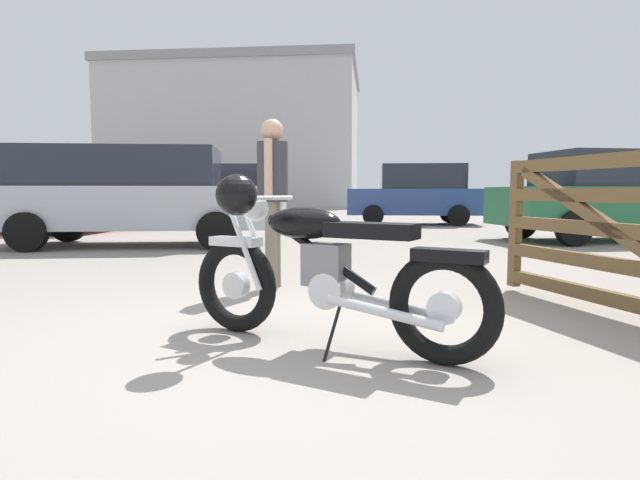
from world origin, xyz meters
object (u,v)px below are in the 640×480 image
object	(u,v)px
blue_hatchback_right	(207,193)
pale_sedan_back	(148,194)
red_hatchback_near	(416,194)
vintage_motorcycle	(319,267)
dark_sedan_left	(622,193)
bystander	(273,186)
white_estate_far	(129,193)
silver_sedan_mid	(17,197)

from	to	relation	value
blue_hatchback_right	pale_sedan_back	size ratio (longest dim) A/B	1.21
red_hatchback_near	blue_hatchback_right	size ratio (longest dim) A/B	0.85
vintage_motorcycle	dark_sedan_left	distance (m)	9.33
bystander	red_hatchback_near	bearing A→B (deg)	79.15
vintage_motorcycle	white_estate_far	world-z (taller)	white_estate_far
bystander	silver_sedan_mid	bearing A→B (deg)	139.54
vintage_motorcycle	bystander	xyz separation A→B (m)	(-0.48, 1.95, 0.53)
pale_sedan_back	dark_sedan_left	world-z (taller)	pale_sedan_back
vintage_motorcycle	blue_hatchback_right	size ratio (longest dim) A/B	0.40
red_hatchback_near	bystander	bearing A→B (deg)	77.73
white_estate_far	dark_sedan_left	world-z (taller)	same
dark_sedan_left	bystander	bearing A→B (deg)	30.25
silver_sedan_mid	bystander	bearing A→B (deg)	-42.39
silver_sedan_mid	dark_sedan_left	size ratio (longest dim) A/B	0.88
silver_sedan_mid	white_estate_far	world-z (taller)	white_estate_far
vintage_motorcycle	pale_sedan_back	bearing A→B (deg)	-39.17
blue_hatchback_right	pale_sedan_back	bearing A→B (deg)	-50.74
red_hatchback_near	dark_sedan_left	world-z (taller)	red_hatchback_near
bystander	red_hatchback_near	world-z (taller)	red_hatchback_near
bystander	blue_hatchback_right	bearing A→B (deg)	112.36
vintage_motorcycle	red_hatchback_near	size ratio (longest dim) A/B	0.47
silver_sedan_mid	dark_sedan_left	xyz separation A→B (m)	(13.11, -1.82, 0.10)
pale_sedan_back	white_estate_far	world-z (taller)	pale_sedan_back
silver_sedan_mid	white_estate_far	bearing A→B (deg)	-33.83
silver_sedan_mid	dark_sedan_left	world-z (taller)	dark_sedan_left
red_hatchback_near	dark_sedan_left	size ratio (longest dim) A/B	0.82
bystander	silver_sedan_mid	world-z (taller)	silver_sedan_mid
silver_sedan_mid	red_hatchback_near	size ratio (longest dim) A/B	1.07
silver_sedan_mid	red_hatchback_near	xyz separation A→B (m)	(9.96, 3.47, 0.08)
vintage_motorcycle	red_hatchback_near	bearing A→B (deg)	-73.71
blue_hatchback_right	vintage_motorcycle	bearing A→B (deg)	105.16
red_hatchback_near	blue_hatchback_right	world-z (taller)	red_hatchback_near
pale_sedan_back	vintage_motorcycle	bearing A→B (deg)	111.68
vintage_motorcycle	bystander	bearing A→B (deg)	-47.50
white_estate_far	vintage_motorcycle	bearing A→B (deg)	-66.57
pale_sedan_back	white_estate_far	bearing A→B (deg)	106.36
vintage_motorcycle	white_estate_far	size ratio (longest dim) A/B	0.39
blue_hatchback_right	silver_sedan_mid	bearing A→B (deg)	36.22
silver_sedan_mid	pale_sedan_back	size ratio (longest dim) A/B	1.10
bystander	white_estate_far	world-z (taller)	white_estate_far
pale_sedan_back	white_estate_far	size ratio (longest dim) A/B	0.81
blue_hatchback_right	dark_sedan_left	world-z (taller)	same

